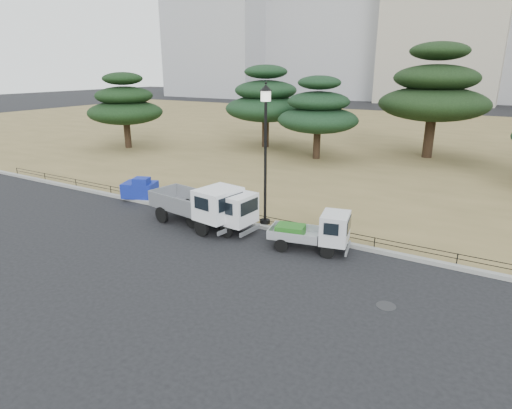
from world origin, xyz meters
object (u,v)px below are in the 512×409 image
Objects in this scene: truck_large at (199,203)px; street_lamp at (266,132)px; truck_kei_front at (224,211)px; tarp_pile at (140,189)px; truck_kei_rear at (315,231)px.

street_lamp reaches higher than truck_large.
truck_kei_front is (1.25, 0.14, -0.21)m from truck_large.
street_lamp is 8.73m from tarp_pile.
truck_large is at bearing -150.38° from street_lamp.
truck_large is 1.36× the size of truck_kei_front.
truck_kei_front is 0.57× the size of street_lamp.
truck_kei_front reaches higher than truck_kei_rear.
street_lamp is (1.34, 1.33, 3.39)m from truck_kei_front.
truck_kei_front is 3.88m from street_lamp.
street_lamp is (2.58, 1.47, 3.18)m from truck_large.
tarp_pile is at bearing 160.45° from truck_kei_rear.
truck_kei_front is 4.35m from truck_kei_rear.
truck_kei_rear is (4.35, -0.00, -0.09)m from truck_kei_front.
street_lamp is (-3.02, 1.34, 3.47)m from truck_kei_rear.
truck_large is at bearing -16.89° from tarp_pile.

